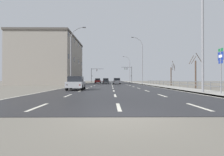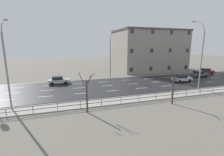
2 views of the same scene
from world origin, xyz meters
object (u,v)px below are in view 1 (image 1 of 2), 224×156
(street_lamp_foreground, at_px, (201,33))
(street_lamp_left_bank, at_px, (72,57))
(street_lamp_distant, at_px, (129,70))
(traffic_signal_right, at_px, (129,72))
(highway_sign, at_px, (221,65))
(car_far_left, at_px, (98,81))
(car_near_left, at_px, (117,81))
(traffic_signal_left, at_px, (94,73))
(street_lamp_midground, at_px, (142,61))
(car_far_right, at_px, (106,81))
(brick_building, at_px, (51,61))
(car_distant, at_px, (76,83))

(street_lamp_foreground, bearing_deg, street_lamp_left_bank, 130.97)
(street_lamp_distant, relative_size, traffic_signal_right, 1.73)
(highway_sign, distance_m, car_far_left, 46.44)
(street_lamp_distant, relative_size, car_near_left, 2.61)
(traffic_signal_left, height_order, car_far_left, traffic_signal_left)
(street_lamp_distant, bearing_deg, street_lamp_midground, -89.95)
(highway_sign, height_order, car_far_right, highway_sign)
(street_lamp_left_bank, distance_m, car_far_left, 26.79)
(traffic_signal_left, height_order, brick_building, brick_building)
(car_distant, bearing_deg, street_lamp_foreground, -26.95)
(street_lamp_distant, height_order, street_lamp_left_bank, street_lamp_left_bank)
(street_lamp_left_bank, height_order, car_far_right, street_lamp_left_bank)
(car_far_right, bearing_deg, traffic_signal_left, 106.93)
(street_lamp_midground, height_order, car_far_left, street_lamp_midground)
(street_lamp_foreground, xyz_separation_m, car_distant, (-11.75, 5.22, -4.47))
(street_lamp_distant, xyz_separation_m, highway_sign, (0.99, -58.20, -2.84))
(street_lamp_distant, height_order, traffic_signal_left, street_lamp_distant)
(brick_building, bearing_deg, street_lamp_foreground, -53.54)
(car_distant, xyz_separation_m, car_far_left, (-0.23, 38.13, 0.00))
(highway_sign, height_order, car_far_left, highway_sign)
(street_lamp_foreground, xyz_separation_m, street_lamp_left_bank, (-14.84, 17.09, 0.01))
(car_near_left, relative_size, car_distant, 0.98)
(car_far_left, bearing_deg, brick_building, -136.12)
(car_near_left, bearing_deg, brick_building, 174.48)
(street_lamp_left_bank, distance_m, traffic_signal_right, 38.67)
(car_far_right, bearing_deg, car_near_left, -69.42)
(traffic_signal_right, distance_m, car_far_right, 17.51)
(car_far_left, xyz_separation_m, brick_building, (-11.86, -11.08, 5.34))
(brick_building, bearing_deg, street_lamp_left_bank, -59.34)
(traffic_signal_left, distance_m, car_near_left, 25.67)
(highway_sign, bearing_deg, street_lamp_left_bank, 130.78)
(car_near_left, bearing_deg, street_lamp_left_bank, -122.80)
(car_distant, xyz_separation_m, brick_building, (-12.09, 27.04, 5.34))
(brick_building, bearing_deg, street_lamp_distant, 46.08)
(street_lamp_midground, bearing_deg, traffic_signal_left, 118.95)
(street_lamp_left_bank, xyz_separation_m, car_far_right, (5.69, 21.06, -4.48))
(car_far_left, bearing_deg, street_lamp_left_bank, -95.42)
(car_distant, distance_m, car_far_right, 33.04)
(traffic_signal_left, relative_size, car_near_left, 1.38)
(traffic_signal_right, bearing_deg, car_far_right, -120.35)
(highway_sign, bearing_deg, traffic_signal_right, 91.52)
(street_lamp_foreground, relative_size, street_lamp_left_bank, 0.99)
(car_far_left, bearing_deg, street_lamp_midground, -50.35)
(traffic_signal_right, bearing_deg, highway_sign, -88.48)
(street_lamp_distant, distance_m, car_far_right, 21.37)
(street_lamp_distant, relative_size, car_far_right, 2.61)
(street_lamp_distant, bearing_deg, car_far_right, -115.85)
(car_near_left, bearing_deg, car_far_left, 114.83)
(street_lamp_midground, xyz_separation_m, street_lamp_distant, (-0.02, 28.49, -0.52))
(car_far_left, height_order, brick_building, brick_building)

